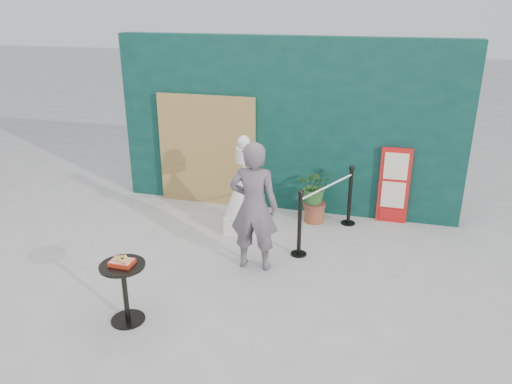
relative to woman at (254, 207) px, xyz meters
The scene contains 10 objects.
ground 1.26m from the woman, 94.26° to the right, with size 60.00×60.00×0.00m, color #ADAAA5.
back_wall 2.37m from the woman, 91.60° to the left, with size 6.00×0.30×3.00m, color #0A2F2C.
bamboo_fence 2.55m from the woman, 125.12° to the left, with size 1.80×0.08×2.00m, color tan.
woman is the anchor object (origin of this frame).
menu_board 2.80m from the woman, 48.78° to the left, with size 0.50×0.07×1.30m.
statue 1.21m from the woman, 113.23° to the left, with size 0.63×0.63×1.61m.
cafe_table 2.01m from the woman, 123.91° to the right, with size 0.52×0.52×0.75m.
food_basket 1.96m from the woman, 123.90° to the right, with size 0.26×0.19×0.11m.
planter 1.88m from the woman, 71.84° to the left, with size 0.56×0.48×0.95m.
stanchion_barrier 1.50m from the woman, 53.89° to the left, with size 0.84×1.54×1.03m.
Camera 1 is at (1.75, -5.14, 3.56)m, focal length 35.00 mm.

